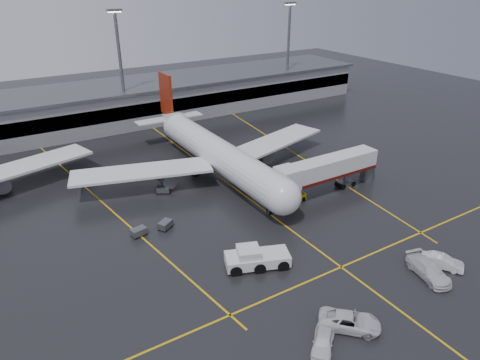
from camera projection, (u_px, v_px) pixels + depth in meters
ground at (244, 195)px, 69.02m from camera, size 220.00×220.00×0.00m
apron_line_centre at (244, 195)px, 69.02m from camera, size 0.25×90.00×0.02m
apron_line_stop at (341, 267)px, 52.10m from camera, size 60.00×0.25×0.02m
apron_line_left at (101, 201)px, 67.25m from camera, size 9.99×69.35×0.02m
apron_line_right at (295, 153)px, 85.22m from camera, size 7.57×69.64×0.02m
terminal at (138, 101)px, 104.02m from camera, size 122.00×19.00×8.60m
light_mast_mid at (120, 64)px, 92.72m from camera, size 3.00×1.20×25.45m
light_mast_right at (288, 47)px, 114.00m from camera, size 3.00×1.20×25.45m
main_airliner at (214, 151)px, 74.67m from camera, size 48.80×45.60×14.10m
jet_bridge at (328, 170)px, 68.33m from camera, size 19.90×3.40×6.05m
pushback_tractor at (256, 258)px, 51.88m from camera, size 8.25×5.63×2.74m
belt_loader at (295, 198)px, 67.02m from camera, size 3.64×1.87×2.25m
service_van_a at (350, 321)px, 42.83m from camera, size 6.32×6.22×1.69m
service_van_b at (429, 270)px, 50.17m from camera, size 3.99×6.65×1.80m
service_van_c at (442, 262)px, 51.80m from camera, size 3.98×5.01×1.60m
service_van_d at (323, 341)px, 40.61m from camera, size 4.74×4.50×1.59m
baggage_cart_a at (165, 224)px, 59.78m from camera, size 2.39×2.17×1.12m
baggage_cart_b at (139, 232)px, 58.14m from camera, size 2.20×1.64×1.12m
baggage_cart_c at (163, 189)px, 69.50m from camera, size 2.38×2.12×1.12m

